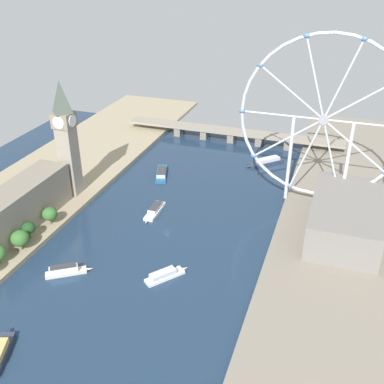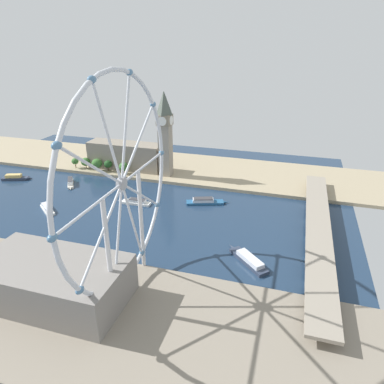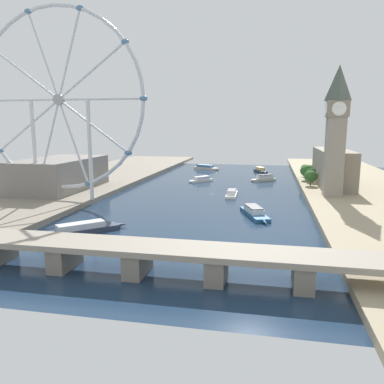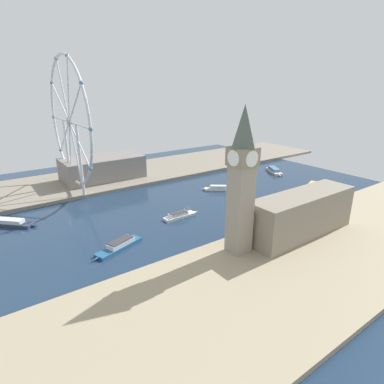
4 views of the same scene
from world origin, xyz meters
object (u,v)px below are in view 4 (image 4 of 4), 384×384
object	(u,v)px
riverside_hall	(103,168)
ferris_wheel	(69,123)
tour_boat_4	(312,187)
tour_boat_5	(272,201)
tour_boat_2	(11,223)
parliament_block	(302,214)
tour_boat_0	(217,188)
clock_tower	(241,180)
tour_boat_6	(119,245)
tour_boat_1	(274,171)
tour_boat_3	(180,215)

from	to	relation	value
riverside_hall	ferris_wheel	bearing A→B (deg)	123.97
tour_boat_4	tour_boat_5	size ratio (longest dim) A/B	1.23
tour_boat_2	tour_boat_4	distance (m)	253.43
parliament_block	tour_boat_2	bearing A→B (deg)	49.00
tour_boat_5	tour_boat_0	bearing A→B (deg)	-18.53
clock_tower	tour_boat_5	world-z (taller)	clock_tower
tour_boat_4	tour_boat_6	bearing A→B (deg)	-20.22
tour_boat_1	tour_boat_4	size ratio (longest dim) A/B	1.11
tour_boat_1	tour_boat_2	world-z (taller)	tour_boat_1
tour_boat_0	tour_boat_1	size ratio (longest dim) A/B	0.73
tour_boat_3	tour_boat_5	bearing A→B (deg)	-15.69
parliament_block	tour_boat_6	distance (m)	115.00
clock_tower	ferris_wheel	bearing A→B (deg)	14.05
clock_tower	tour_boat_3	bearing A→B (deg)	-2.31
ferris_wheel	riverside_hall	bearing A→B (deg)	-56.03
tour_boat_4	tour_boat_6	distance (m)	194.17
ferris_wheel	tour_boat_4	distance (m)	225.31
tour_boat_4	tour_boat_6	world-z (taller)	tour_boat_4
tour_boat_0	tour_boat_3	size ratio (longest dim) A/B	0.79
clock_tower	tour_boat_5	xyz separation A→B (m)	(44.60, -81.09, -43.11)
tour_boat_4	riverside_hall	bearing A→B (deg)	-63.54
parliament_block	tour_boat_5	xyz separation A→B (m)	(51.62, -33.72, -14.14)
tour_boat_1	tour_boat_0	bearing A→B (deg)	-54.75
parliament_block	tour_boat_6	xyz separation A→B (m)	(54.44, 100.24, -14.56)
riverside_hall	tour_boat_5	distance (m)	169.69
tour_boat_4	tour_boat_5	world-z (taller)	tour_boat_5
clock_tower	riverside_hall	size ratio (longest dim) A/B	1.06
clock_tower	tour_boat_1	bearing A→B (deg)	-55.53
ferris_wheel	tour_boat_2	world-z (taller)	ferris_wheel
tour_boat_0	riverside_hall	bearing A→B (deg)	-12.19
clock_tower	parliament_block	bearing A→B (deg)	-98.43
tour_boat_0	tour_boat_5	world-z (taller)	tour_boat_5
clock_tower	parliament_block	distance (m)	55.97
tour_boat_0	tour_boat_6	distance (m)	129.41
riverside_hall	clock_tower	bearing A→B (deg)	-177.35
ferris_wheel	tour_boat_0	size ratio (longest dim) A/B	4.91
parliament_block	tour_boat_2	world-z (taller)	parliament_block
clock_tower	tour_boat_0	world-z (taller)	clock_tower
tour_boat_0	tour_boat_2	size ratio (longest dim) A/B	0.79
tour_boat_6	riverside_hall	bearing A→B (deg)	-126.39
tour_boat_2	tour_boat_3	distance (m)	118.62
parliament_block	tour_boat_3	size ratio (longest dim) A/B	2.65
tour_boat_2	parliament_block	bearing A→B (deg)	3.73
riverside_hall	tour_boat_5	bearing A→B (deg)	-147.97
tour_boat_5	riverside_hall	bearing A→B (deg)	-2.01
tour_boat_3	tour_boat_5	xyz separation A→B (m)	(-20.56, -78.46, 0.55)
tour_boat_1	tour_boat_5	distance (m)	100.41
riverside_hall	tour_boat_5	world-z (taller)	riverside_hall
tour_boat_0	tour_boat_4	distance (m)	89.52
parliament_block	tour_boat_0	world-z (taller)	parliament_block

